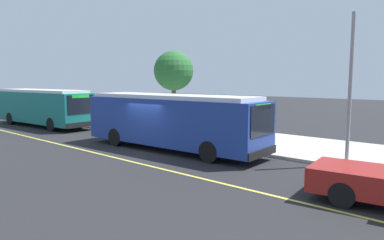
% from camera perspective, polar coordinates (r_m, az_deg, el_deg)
% --- Properties ---
extents(ground_plane, '(120.00, 120.00, 0.00)m').
position_cam_1_polar(ground_plane, '(18.79, -6.90, -4.97)').
color(ground_plane, '#232326').
extents(sidewalk_curb, '(44.00, 6.40, 0.15)m').
position_cam_1_polar(sidewalk_curb, '(23.13, 4.29, -2.59)').
color(sidewalk_curb, '#B7B2A8').
rests_on(sidewalk_curb, ground_plane).
extents(lane_stripe_center, '(36.00, 0.14, 0.01)m').
position_cam_1_polar(lane_stripe_center, '(17.44, -12.33, -5.96)').
color(lane_stripe_center, '#E0D64C').
rests_on(lane_stripe_center, ground_plane).
extents(transit_bus_main, '(10.91, 3.07, 2.95)m').
position_cam_1_polar(transit_bus_main, '(18.75, -3.30, 0.04)').
color(transit_bus_main, navy).
rests_on(transit_bus_main, ground_plane).
extents(transit_bus_second, '(10.64, 3.16, 2.95)m').
position_cam_1_polar(transit_bus_second, '(30.86, -22.97, 2.07)').
color(transit_bus_second, '#146B66').
rests_on(transit_bus_second, ground_plane).
extents(bus_shelter, '(2.90, 1.60, 2.48)m').
position_cam_1_polar(bus_shelter, '(23.59, 0.78, 2.11)').
color(bus_shelter, '#333338').
rests_on(bus_shelter, sidewalk_curb).
extents(waiting_bench, '(1.60, 0.48, 0.95)m').
position_cam_1_polar(waiting_bench, '(23.75, 0.65, -0.98)').
color(waiting_bench, brown).
rests_on(waiting_bench, sidewalk_curb).
extents(route_sign_post, '(0.44, 0.08, 2.80)m').
position_cam_1_polar(route_sign_post, '(20.05, 3.72, 1.43)').
color(route_sign_post, '#333338').
rests_on(route_sign_post, sidewalk_curb).
extents(pedestrian_commuter, '(0.24, 0.40, 1.69)m').
position_cam_1_polar(pedestrian_commuter, '(22.07, 0.86, -0.28)').
color(pedestrian_commuter, '#282D47').
rests_on(pedestrian_commuter, sidewalk_curb).
extents(street_tree_near_shelter, '(3.18, 3.18, 5.90)m').
position_cam_1_polar(street_tree_near_shelter, '(28.51, -2.99, 7.91)').
color(street_tree_near_shelter, brown).
rests_on(street_tree_near_shelter, sidewalk_curb).
extents(utility_pole, '(0.16, 0.16, 6.40)m').
position_cam_1_polar(utility_pole, '(16.52, 24.20, 4.64)').
color(utility_pole, gray).
rests_on(utility_pole, sidewalk_curb).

